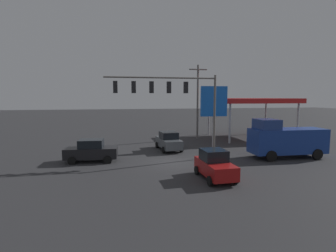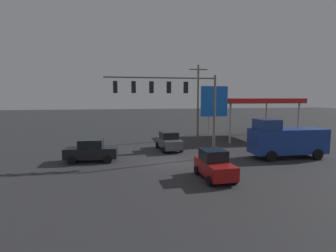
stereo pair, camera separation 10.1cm
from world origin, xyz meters
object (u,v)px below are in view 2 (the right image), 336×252
Objects in this scene: utility_pole at (198,100)px; sedan_far at (169,141)px; traffic_signal_assembly at (170,94)px; hatchback_crossing at (214,165)px; sedan_waiting at (91,151)px; price_sign at (214,103)px; delivery_truck at (286,140)px.

utility_pole is 2.14× the size of sedan_far.
traffic_signal_assembly reaches higher than sedan_far.
hatchback_crossing reaches higher than sedan_far.
sedan_waiting is (7.50, 3.54, 0.00)m from sedan_far.
price_sign is 12.27m from hatchback_crossing.
traffic_signal_assembly is at bearing 61.19° from utility_pole.
delivery_truck is at bearing 177.85° from sedan_waiting.
sedan_waiting is (12.73, 10.14, -4.18)m from utility_pole.
sedan_waiting is (6.81, -0.63, -4.87)m from traffic_signal_assembly.
sedan_far is 8.30m from sedan_waiting.
sedan_far is at bearing -175.13° from hatchback_crossing.
sedan_far is 11.26m from delivery_truck.
hatchback_crossing is at bearing 2.16° from sedan_far.
traffic_signal_assembly is at bearing -164.28° from hatchback_crossing.
utility_pole is at bearing -118.81° from traffic_signal_assembly.
traffic_signal_assembly is at bearing -13.97° from sedan_far.
utility_pole is 9.40m from sedan_far.
traffic_signal_assembly is 2.17× the size of sedan_waiting.
hatchback_crossing is 10.19m from sedan_far.
price_sign is 1.49× the size of sedan_waiting.
delivery_truck is (-9.78, 5.53, 0.74)m from sedan_far.
traffic_signal_assembly is 8.40m from sedan_waiting.
delivery_truck is 17.41m from sedan_waiting.
hatchback_crossing reaches higher than sedan_waiting.
traffic_signal_assembly is 1.46× the size of price_sign.
traffic_signal_assembly is at bearing -5.28° from delivery_truck.
price_sign reaches higher than hatchback_crossing.
utility_pole reaches higher than delivery_truck.
utility_pole reaches higher than hatchback_crossing.
sedan_waiting is at bearing 18.73° from price_sign.
utility_pole reaches higher than sedan_far.
traffic_signal_assembly is 2.17× the size of sedan_far.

